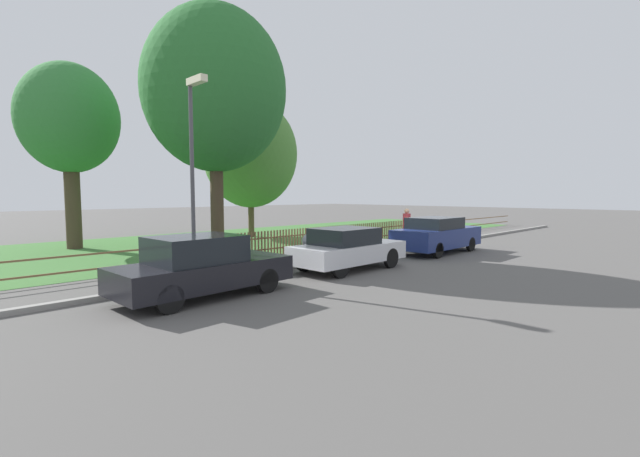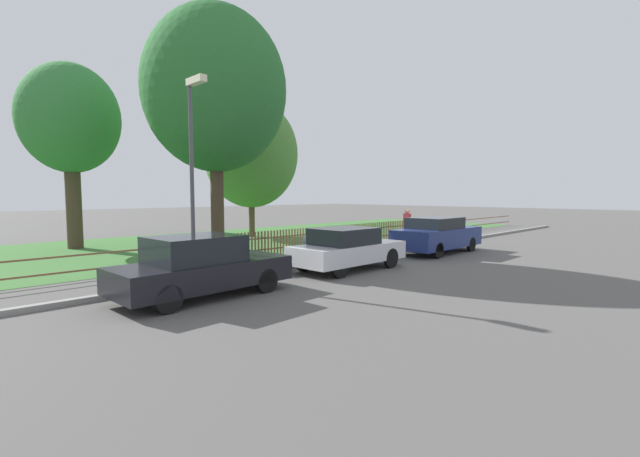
# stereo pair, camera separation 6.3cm
# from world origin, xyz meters

# --- Properties ---
(ground_plane) EXTENTS (120.00, 120.00, 0.00)m
(ground_plane) POSITION_xyz_m (0.00, 0.00, 0.00)
(ground_plane) COLOR #565451
(kerb_stone) EXTENTS (36.69, 0.20, 0.12)m
(kerb_stone) POSITION_xyz_m (0.00, 0.10, 0.06)
(kerb_stone) COLOR gray
(kerb_stone) RESTS_ON ground
(grass_strip) EXTENTS (36.69, 11.27, 0.01)m
(grass_strip) POSITION_xyz_m (0.00, 8.40, 0.01)
(grass_strip) COLOR #3D7033
(grass_strip) RESTS_ON ground
(park_fence) EXTENTS (36.69, 0.05, 0.97)m
(park_fence) POSITION_xyz_m (0.00, 2.78, 0.48)
(park_fence) COLOR brown
(park_fence) RESTS_ON ground
(parked_car_silver_hatchback) EXTENTS (4.05, 1.78, 1.41)m
(parked_car_silver_hatchback) POSITION_xyz_m (-9.61, -1.23, 0.70)
(parked_car_silver_hatchback) COLOR black
(parked_car_silver_hatchback) RESTS_ON ground
(parked_car_black_saloon) EXTENTS (3.85, 1.64, 1.31)m
(parked_car_black_saloon) POSITION_xyz_m (-4.61, -1.26, 0.67)
(parked_car_black_saloon) COLOR silver
(parked_car_black_saloon) RESTS_ON ground
(parked_car_navy_estate) EXTENTS (4.30, 1.73, 1.43)m
(parked_car_navy_estate) POSITION_xyz_m (0.80, -1.25, 0.73)
(parked_car_navy_estate) COLOR navy
(parked_car_navy_estate) RESTS_ON ground
(covered_motorcycle) EXTENTS (1.94, 0.89, 0.97)m
(covered_motorcycle) POSITION_xyz_m (-2.77, 1.75, 0.60)
(covered_motorcycle) COLOR black
(covered_motorcycle) RESTS_ON ground
(tree_nearest_kerb) EXTENTS (3.98, 3.98, 7.81)m
(tree_nearest_kerb) POSITION_xyz_m (-9.04, 10.43, 5.45)
(tree_nearest_kerb) COLOR #473828
(tree_nearest_kerb) RESTS_ON ground
(tree_behind_motorcycle) EXTENTS (5.50, 5.50, 9.53)m
(tree_behind_motorcycle) POSITION_xyz_m (-5.42, 4.88, 6.35)
(tree_behind_motorcycle) COLOR #473828
(tree_behind_motorcycle) RESTS_ON ground
(tree_mid_park) EXTENTS (5.06, 5.06, 7.43)m
(tree_mid_park) POSITION_xyz_m (-0.63, 9.25, 4.51)
(tree_mid_park) COLOR brown
(tree_mid_park) RESTS_ON ground
(pedestrian_near_fence) EXTENTS (0.47, 0.47, 1.70)m
(pedestrian_near_fence) POSITION_xyz_m (1.71, 0.78, 0.96)
(pedestrian_near_fence) COLOR #7F6B51
(pedestrian_near_fence) RESTS_ON ground
(street_lamp) EXTENTS (0.20, 0.79, 5.38)m
(street_lamp) POSITION_xyz_m (-8.74, 0.59, 3.41)
(street_lamp) COLOR #47474C
(street_lamp) RESTS_ON ground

